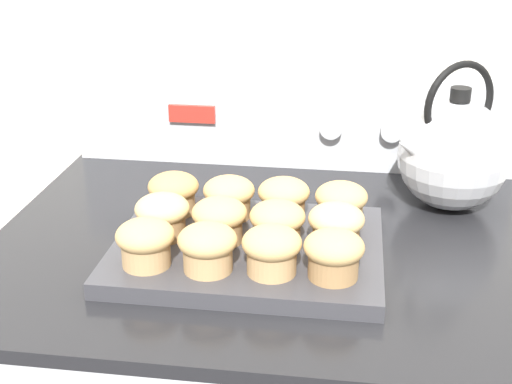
{
  "coord_description": "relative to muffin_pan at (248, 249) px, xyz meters",
  "views": [
    {
      "loc": [
        0.11,
        -0.56,
        1.33
      ],
      "look_at": [
        -0.01,
        0.27,
        0.97
      ],
      "focal_mm": 50.0,
      "sensor_mm": 36.0,
      "label": 1
    }
  ],
  "objects": [
    {
      "name": "muffin_r2_c3",
      "position": [
        0.12,
        0.08,
        0.04
      ],
      "size": [
        0.07,
        0.07,
        0.06
      ],
      "color": "tan",
      "rests_on": "muffin_pan"
    },
    {
      "name": "control_panel",
      "position": [
        0.02,
        0.36,
        0.07
      ],
      "size": [
        0.76,
        0.07,
        0.16
      ],
      "color": "#B7BABF",
      "rests_on": "stove_range"
    },
    {
      "name": "muffin_r0_c3",
      "position": [
        0.11,
        -0.08,
        0.04
      ],
      "size": [
        0.07,
        0.07,
        0.06
      ],
      "color": "#A37A4C",
      "rests_on": "muffin_pan"
    },
    {
      "name": "muffin_r1_c0",
      "position": [
        -0.11,
        0.0,
        0.04
      ],
      "size": [
        0.07,
        0.07,
        0.06
      ],
      "color": "#A37A4C",
      "rests_on": "muffin_pan"
    },
    {
      "name": "muffin_r0_c1",
      "position": [
        -0.04,
        -0.08,
        0.04
      ],
      "size": [
        0.07,
        0.07,
        0.06
      ],
      "color": "tan",
      "rests_on": "muffin_pan"
    },
    {
      "name": "tea_kettle",
      "position": [
        0.28,
        0.21,
        0.08
      ],
      "size": [
        0.19,
        0.17,
        0.23
      ],
      "color": "silver",
      "rests_on": "stove_range"
    },
    {
      "name": "muffin_r0_c2",
      "position": [
        0.04,
        -0.08,
        0.04
      ],
      "size": [
        0.07,
        0.07,
        0.06
      ],
      "color": "tan",
      "rests_on": "muffin_pan"
    },
    {
      "name": "muffin_r1_c2",
      "position": [
        0.04,
        -0.0,
        0.04
      ],
      "size": [
        0.07,
        0.07,
        0.06
      ],
      "color": "#A37A4C",
      "rests_on": "muffin_pan"
    },
    {
      "name": "muffin_r1_c1",
      "position": [
        -0.04,
        -0.0,
        0.04
      ],
      "size": [
        0.07,
        0.07,
        0.06
      ],
      "color": "#A37A4C",
      "rests_on": "muffin_pan"
    },
    {
      "name": "muffin_r1_c3",
      "position": [
        0.11,
        0.0,
        0.04
      ],
      "size": [
        0.07,
        0.07,
        0.06
      ],
      "color": "olive",
      "rests_on": "muffin_pan"
    },
    {
      "name": "muffin_r2_c0",
      "position": [
        -0.12,
        0.08,
        0.04
      ],
      "size": [
        0.07,
        0.07,
        0.06
      ],
      "color": "tan",
      "rests_on": "muffin_pan"
    },
    {
      "name": "muffin_r0_c0",
      "position": [
        -0.11,
        -0.08,
        0.04
      ],
      "size": [
        0.07,
        0.07,
        0.06
      ],
      "color": "tan",
      "rests_on": "muffin_pan"
    },
    {
      "name": "muffin_pan",
      "position": [
        0.0,
        0.0,
        0.0
      ],
      "size": [
        0.35,
        0.27,
        0.02
      ],
      "color": "#38383D",
      "rests_on": "stove_range"
    },
    {
      "name": "muffin_r2_c1",
      "position": [
        -0.04,
        0.08,
        0.04
      ],
      "size": [
        0.07,
        0.07,
        0.06
      ],
      "color": "#A37A4C",
      "rests_on": "muffin_pan"
    },
    {
      "name": "muffin_r2_c2",
      "position": [
        0.04,
        0.08,
        0.04
      ],
      "size": [
        0.07,
        0.07,
        0.06
      ],
      "color": "tan",
      "rests_on": "muffin_pan"
    }
  ]
}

